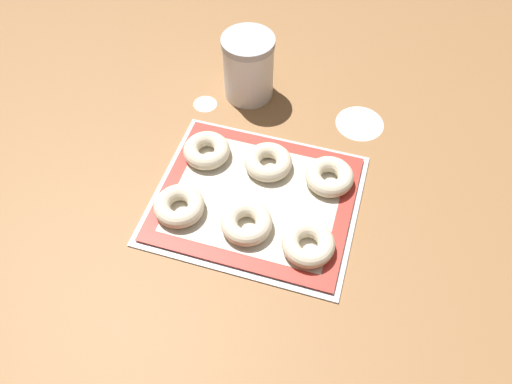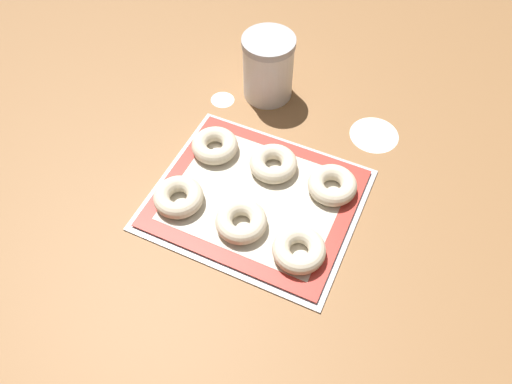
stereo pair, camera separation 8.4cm
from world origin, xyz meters
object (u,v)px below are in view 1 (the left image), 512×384
(baking_tray, at_px, (256,199))
(bagel_back_center, at_px, (268,162))
(bagel_front_right, at_px, (308,244))
(flour_canister, at_px, (248,67))
(bagel_back_right, at_px, (329,177))
(bagel_front_center, at_px, (247,223))
(bagel_back_left, at_px, (207,150))
(bagel_front_left, at_px, (179,206))

(baking_tray, distance_m, bagel_back_center, 0.09)
(bagel_front_right, xyz_separation_m, flour_canister, (-0.24, 0.39, 0.05))
(bagel_front_right, height_order, bagel_back_center, same)
(bagel_back_right, bearing_deg, flour_canister, 137.64)
(bagel_front_center, distance_m, bagel_back_left, 0.20)
(bagel_back_right, bearing_deg, baking_tray, -148.76)
(baking_tray, height_order, bagel_back_center, bagel_back_center)
(bagel_back_left, distance_m, flour_canister, 0.23)
(bagel_front_center, height_order, bagel_back_right, same)
(bagel_front_right, bearing_deg, bagel_front_left, 177.65)
(bagel_back_right, bearing_deg, bagel_front_left, -149.67)
(bagel_back_left, relative_size, flour_canister, 0.64)
(bagel_front_right, distance_m, bagel_back_center, 0.21)
(bagel_front_left, xyz_separation_m, bagel_back_left, (0.00, 0.15, 0.00))
(baking_tray, relative_size, bagel_front_center, 4.09)
(bagel_front_center, relative_size, bagel_front_right, 1.00)
(baking_tray, height_order, bagel_back_left, bagel_back_left)
(bagel_front_left, bearing_deg, baking_tray, 29.42)
(baking_tray, relative_size, bagel_front_left, 4.09)
(bagel_front_center, distance_m, bagel_back_right, 0.20)
(bagel_back_center, relative_size, flour_canister, 0.64)
(baking_tray, relative_size, bagel_back_center, 4.09)
(bagel_front_center, relative_size, bagel_back_left, 1.00)
(bagel_front_left, relative_size, bagel_front_center, 1.00)
(bagel_front_left, distance_m, bagel_back_right, 0.31)
(bagel_front_right, relative_size, bagel_back_left, 1.00)
(bagel_front_right, relative_size, bagel_back_center, 1.00)
(bagel_front_center, height_order, bagel_back_center, same)
(bagel_front_right, distance_m, flour_canister, 0.46)
(bagel_front_center, relative_size, bagel_back_center, 1.00)
(bagel_front_left, height_order, flour_canister, flour_canister)
(bagel_front_center, relative_size, bagel_back_right, 1.00)
(bagel_front_left, distance_m, bagel_back_center, 0.21)
(bagel_front_right, distance_m, bagel_back_left, 0.31)
(baking_tray, height_order, bagel_front_right, bagel_front_right)
(bagel_front_left, distance_m, bagel_back_left, 0.15)
(baking_tray, distance_m, bagel_front_center, 0.08)
(bagel_front_right, xyz_separation_m, bagel_back_center, (-0.13, 0.17, 0.00))
(baking_tray, bearing_deg, bagel_front_right, -34.20)
(bagel_back_center, relative_size, bagel_back_right, 1.00)
(bagel_back_left, xyz_separation_m, flour_canister, (0.02, 0.23, 0.05))
(bagel_front_left, relative_size, flour_canister, 0.64)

